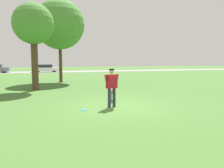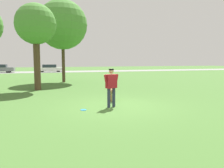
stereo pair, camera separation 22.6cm
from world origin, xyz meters
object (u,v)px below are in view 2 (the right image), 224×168
at_px(dog, 113,91).
at_px(parked_car_white, 50,68).
at_px(tree_mid_center, 62,25).
at_px(parked_car_grey, 0,69).
at_px(tree_near_left, 36,25).
at_px(frisbee, 83,110).
at_px(person, 111,84).

bearing_deg(dog, parked_car_white, 17.83).
xyz_separation_m(tree_mid_center, parked_car_grey, (-8.41, 19.00, -4.42)).
bearing_deg(tree_mid_center, tree_near_left, -113.64).
bearing_deg(parked_car_white, frisbee, -89.88).
bearing_deg(parked_car_white, parked_car_grey, 179.01).
bearing_deg(dog, tree_mid_center, 21.78).
bearing_deg(parked_car_white, person, -87.59).
bearing_deg(tree_mid_center, parked_car_white, 91.83).
height_order(dog, tree_near_left, tree_near_left).
bearing_deg(tree_near_left, parked_car_grey, 104.71).
bearing_deg(parked_car_grey, parked_car_white, 1.65).
relative_size(dog, frisbee, 4.39).
bearing_deg(parked_car_white, tree_mid_center, -88.60).
xyz_separation_m(person, dog, (0.50, 1.39, -0.50)).
relative_size(tree_mid_center, parked_car_white, 1.65).
bearing_deg(dog, person, 174.12).
bearing_deg(person, parked_car_grey, 89.49).
height_order(parked_car_grey, parked_car_white, parked_car_grey).
relative_size(person, parked_car_white, 0.37).
bearing_deg(parked_car_grey, tree_near_left, -73.08).
relative_size(person, tree_near_left, 0.29).
bearing_deg(parked_car_grey, tree_mid_center, -63.92).
height_order(person, parked_car_white, person).
height_order(frisbee, parked_car_white, parked_car_white).
bearing_deg(tree_near_left, frisbee, -75.03).
relative_size(person, dog, 1.58).
bearing_deg(parked_car_grey, dog, -69.16).
distance_m(dog, parked_car_grey, 30.72).
relative_size(tree_mid_center, tree_near_left, 1.30).
bearing_deg(frisbee, tree_near_left, 104.97).
distance_m(tree_mid_center, parked_car_white, 19.45).
distance_m(tree_near_left, parked_car_white, 24.12).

